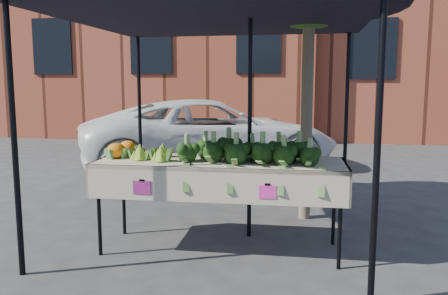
% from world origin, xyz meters
% --- Properties ---
extents(ground, '(90.00, 90.00, 0.00)m').
position_xyz_m(ground, '(0.00, 0.00, 0.00)').
color(ground, '#2E2E30').
extents(table, '(2.42, 0.87, 0.90)m').
position_xyz_m(table, '(0.03, -0.15, 0.45)').
color(table, '#B9B196').
rests_on(table, ground).
extents(canopy, '(3.16, 3.16, 2.74)m').
position_xyz_m(canopy, '(-0.10, 0.40, 1.37)').
color(canopy, black).
rests_on(canopy, ground).
extents(broccoli_heap, '(1.37, 0.57, 0.26)m').
position_xyz_m(broccoli_heap, '(0.30, -0.12, 1.03)').
color(broccoli_heap, black).
rests_on(broccoli_heap, table).
extents(romanesco_cluster, '(0.43, 0.47, 0.20)m').
position_xyz_m(romanesco_cluster, '(-0.64, -0.16, 1.00)').
color(romanesco_cluster, '#7EB437').
rests_on(romanesco_cluster, table).
extents(cauliflower_pair, '(0.23, 0.43, 0.18)m').
position_xyz_m(cauliflower_pair, '(-1.01, -0.08, 0.99)').
color(cauliflower_pair, orange).
rests_on(cauliflower_pair, table).
extents(vehicle, '(2.16, 2.59, 4.83)m').
position_xyz_m(vehicle, '(-0.98, 4.07, 2.42)').
color(vehicle, white).
rests_on(vehicle, ground).
extents(street_tree, '(2.03, 2.03, 4.00)m').
position_xyz_m(street_tree, '(0.84, 1.11, 2.00)').
color(street_tree, '#1E4C14').
rests_on(street_tree, ground).
extents(building_left, '(12.00, 8.00, 9.00)m').
position_xyz_m(building_left, '(-5.00, 12.00, 4.50)').
color(building_left, brown).
rests_on(building_left, ground).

